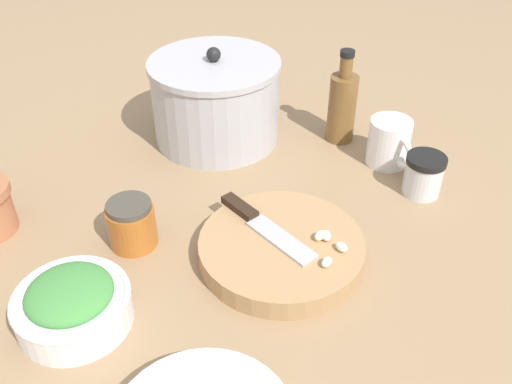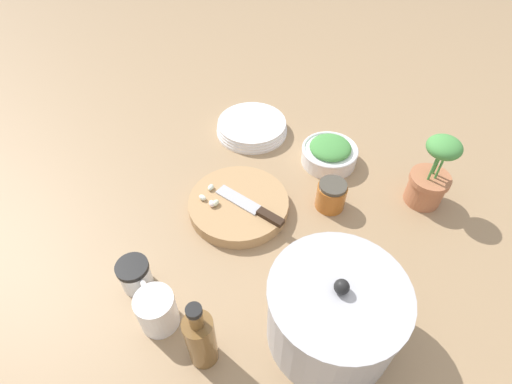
{
  "view_description": "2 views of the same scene",
  "coord_description": "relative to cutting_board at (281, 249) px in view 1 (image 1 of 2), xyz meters",
  "views": [
    {
      "loc": [
        -0.55,
        -0.5,
        0.62
      ],
      "look_at": [
        -0.02,
        -0.01,
        0.09
      ],
      "focal_mm": 40.0,
      "sensor_mm": 36.0,
      "label": 1
    },
    {
      "loc": [
        0.53,
        0.32,
        0.8
      ],
      "look_at": [
        -0.05,
        -0.03,
        0.08
      ],
      "focal_mm": 28.0,
      "sensor_mm": 36.0,
      "label": 2
    }
  ],
  "objects": [
    {
      "name": "chef_knife",
      "position": [
        0.0,
        0.05,
        0.02
      ],
      "size": [
        0.05,
        0.2,
        0.01
      ],
      "rotation": [
        0.0,
        0.0,
        3.04
      ],
      "color": "black",
      "rests_on": "cutting_board"
    },
    {
      "name": "garlic_cloves",
      "position": [
        0.04,
        -0.06,
        0.02
      ],
      "size": [
        0.07,
        0.06,
        0.02
      ],
      "color": "#E9ECC5",
      "rests_on": "cutting_board"
    },
    {
      "name": "ground_plane",
      "position": [
        0.04,
        0.07,
        -0.02
      ],
      "size": [
        5.0,
        5.0,
        0.0
      ],
      "primitive_type": "plane",
      "color": "#997A56"
    },
    {
      "name": "coffee_mug",
      "position": [
        0.35,
        0.03,
        0.03
      ],
      "size": [
        0.08,
        0.11,
        0.09
      ],
      "color": "white",
      "rests_on": "ground_plane"
    },
    {
      "name": "stock_pot",
      "position": [
        0.19,
        0.34,
        0.07
      ],
      "size": [
        0.26,
        0.26,
        0.2
      ],
      "color": "#B2B2B7",
      "rests_on": "ground_plane"
    },
    {
      "name": "spice_jar",
      "position": [
        0.31,
        -0.07,
        0.02
      ],
      "size": [
        0.07,
        0.07,
        0.08
      ],
      "color": "silver",
      "rests_on": "ground_plane"
    },
    {
      "name": "herb_bowl",
      "position": [
        -0.29,
        0.12,
        0.02
      ],
      "size": [
        0.16,
        0.16,
        0.07
      ],
      "color": "white",
      "rests_on": "ground_plane"
    },
    {
      "name": "honey_jar",
      "position": [
        -0.14,
        0.2,
        0.02
      ],
      "size": [
        0.08,
        0.08,
        0.08
      ],
      "color": "#B26023",
      "rests_on": "ground_plane"
    },
    {
      "name": "cutting_board",
      "position": [
        0.0,
        0.0,
        0.0
      ],
      "size": [
        0.26,
        0.26,
        0.04
      ],
      "color": "tan",
      "rests_on": "ground_plane"
    },
    {
      "name": "oil_bottle",
      "position": [
        0.36,
        0.15,
        0.06
      ],
      "size": [
        0.06,
        0.06,
        0.19
      ],
      "color": "brown",
      "rests_on": "ground_plane"
    }
  ]
}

